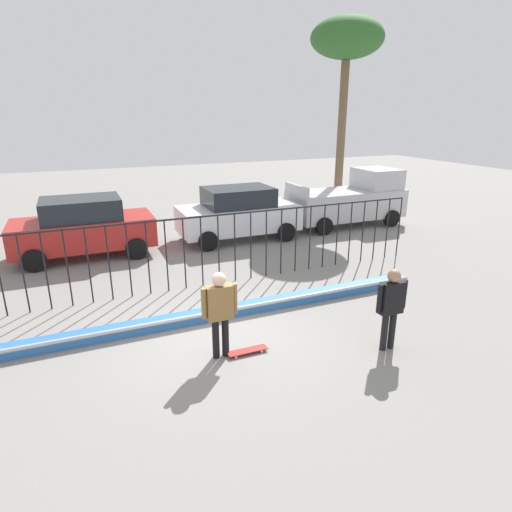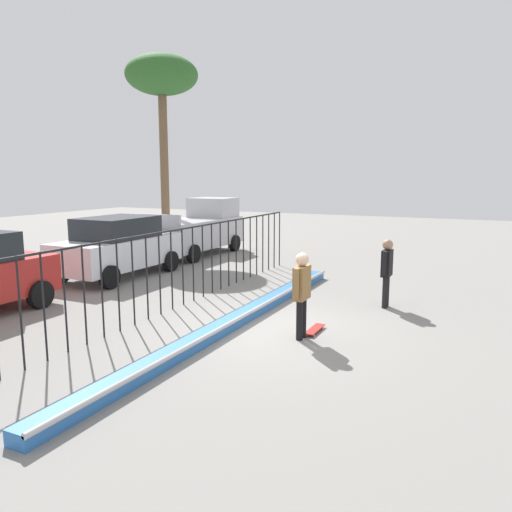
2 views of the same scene
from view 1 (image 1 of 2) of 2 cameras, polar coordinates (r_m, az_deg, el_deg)
The scene contains 10 objects.
ground_plane at distance 9.19m, azimuth -4.82°, elevation -10.53°, with size 60.00×60.00×0.00m, color gray.
bowl_coping_ledge at distance 9.84m, azimuth -6.38°, elevation -7.73°, with size 11.00×0.40×0.27m.
perimeter_fence at distance 11.24m, azimuth -9.53°, elevation 1.31°, with size 14.04×0.04×1.92m.
skateboarder at distance 8.03m, azimuth -4.83°, elevation -6.79°, with size 0.69×0.26×1.72m.
skateboard at distance 8.55m, azimuth -1.15°, elevation -12.43°, with size 0.80×0.20×0.07m.
camera_operator at distance 8.66m, azimuth 17.50°, elevation -5.87°, with size 0.68×0.25×1.67m.
parked_car_red at distance 14.78m, azimuth -21.90°, elevation 3.59°, with size 4.30×2.12×1.90m.
parked_car_white at distance 15.66m, azimuth -2.35°, elevation 5.72°, with size 4.30×2.12×1.90m.
pickup_truck at distance 18.14m, azimuth 12.46°, elevation 7.30°, with size 4.70×2.12×2.24m.
palm_tree_tall at distance 20.20m, azimuth 11.94°, elevation 25.85°, with size 3.04×3.04×8.18m.
Camera 1 is at (-2.44, -7.65, 4.47)m, focal length 30.18 mm.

